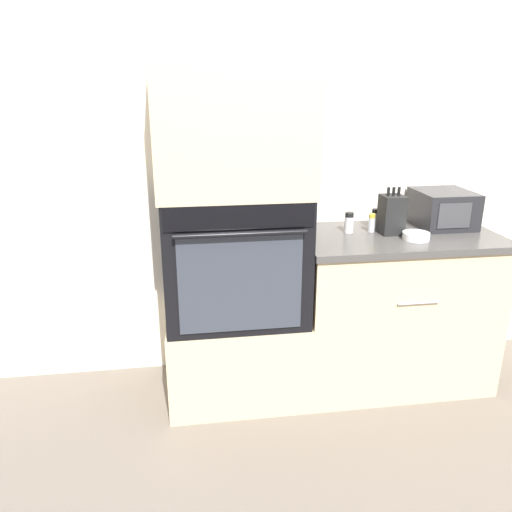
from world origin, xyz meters
TOP-DOWN VIEW (x-y plane):
  - ground_plane at (0.00, 0.00)m, footprint 12.00×12.00m
  - wall_back at (0.00, 0.63)m, footprint 8.00×0.05m
  - oven_cabinet_base at (-0.37, 0.30)m, footprint 0.74×0.60m
  - wall_oven at (-0.37, 0.30)m, footprint 0.72×0.64m
  - oven_cabinet_upper at (-0.37, 0.30)m, footprint 0.74×0.60m
  - counter_unit at (0.53, 0.30)m, footprint 1.08×0.63m
  - microwave at (0.84, 0.42)m, footprint 0.30×0.33m
  - knife_block at (0.49, 0.32)m, footprint 0.12×0.13m
  - bowl at (0.58, 0.19)m, footprint 0.14×0.14m
  - condiment_jar_near at (0.45, 0.45)m, footprint 0.04×0.04m
  - condiment_jar_mid at (0.40, 0.36)m, footprint 0.04×0.04m
  - condiment_jar_far at (0.27, 0.37)m, footprint 0.05×0.05m
  - condiment_jar_back at (0.06, 0.42)m, footprint 0.04×0.04m

SIDE VIEW (x-z plane):
  - ground_plane at x=0.00m, z-range 0.00..0.00m
  - oven_cabinet_base at x=-0.37m, z-range 0.00..0.48m
  - counter_unit at x=0.53m, z-range 0.00..0.89m
  - wall_oven at x=-0.37m, z-range 0.48..1.15m
  - bowl at x=0.58m, z-range 0.89..0.93m
  - condiment_jar_back at x=0.06m, z-range 0.89..0.96m
  - condiment_jar_mid at x=0.40m, z-range 0.89..0.99m
  - condiment_jar_near at x=0.45m, z-range 0.89..0.99m
  - condiment_jar_far at x=0.27m, z-range 0.89..1.00m
  - microwave at x=0.84m, z-range 0.89..1.09m
  - knife_block at x=0.49m, z-range 0.87..1.12m
  - wall_back at x=0.00m, z-range 0.00..2.50m
  - oven_cabinet_upper at x=-0.37m, z-range 1.15..2.02m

